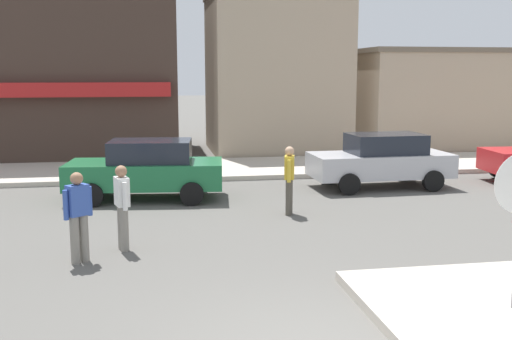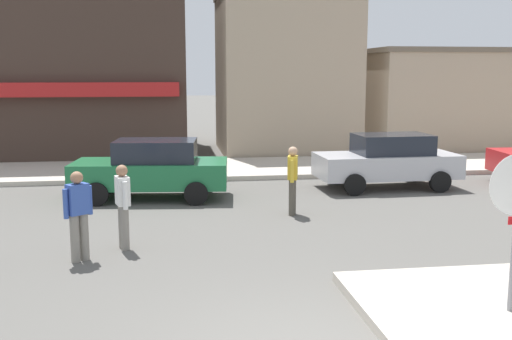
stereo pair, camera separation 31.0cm
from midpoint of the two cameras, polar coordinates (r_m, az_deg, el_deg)
kerb_far at (r=20.29m, az=-4.85°, el=0.11°), size 80.00×4.00×0.15m
parked_car_nearest at (r=15.93m, az=-10.91°, el=0.11°), size 4.16×2.21×1.56m
parked_car_second at (r=17.59m, az=11.36°, el=0.96°), size 4.05×1.97×1.56m
pedestrian_crossing_near at (r=10.91m, az=-17.35°, el=-4.06°), size 0.49×0.40×1.61m
pedestrian_crossing_far at (r=13.96m, az=2.56°, el=-0.78°), size 0.31×0.55×1.61m
pedestrian_kerb_side at (r=11.47m, az=-13.38°, el=-3.24°), size 0.31×0.55×1.61m
building_corner_shop at (r=26.36m, az=-20.12°, el=10.18°), size 11.00×8.48×7.92m
building_storefront_left_near at (r=25.26m, az=1.42°, el=9.25°), size 5.44×5.43×6.56m
building_storefront_left_mid at (r=28.08m, az=17.60°, el=6.49°), size 8.99×5.82×4.27m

